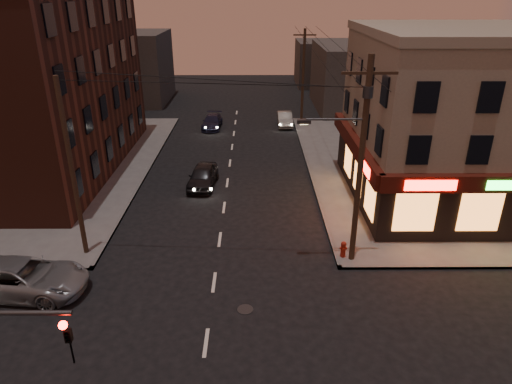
{
  "coord_description": "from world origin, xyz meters",
  "views": [
    {
      "loc": [
        1.87,
        -13.81,
        12.63
      ],
      "look_at": [
        1.99,
        7.24,
        3.2
      ],
      "focal_mm": 32.0,
      "sensor_mm": 36.0,
      "label": 1
    }
  ],
  "objects_px": {
    "sedan_near": "(203,176)",
    "sedan_far": "(212,122)",
    "suv_cross": "(23,278)",
    "fire_hydrant": "(343,248)",
    "sedan_mid": "(285,119)"
  },
  "relations": [
    {
      "from": "sedan_near",
      "to": "sedan_far",
      "type": "distance_m",
      "value": 14.5
    },
    {
      "from": "sedan_far",
      "to": "sedan_near",
      "type": "bearing_deg",
      "value": -85.28
    },
    {
      "from": "suv_cross",
      "to": "fire_hydrant",
      "type": "bearing_deg",
      "value": -73.81
    },
    {
      "from": "sedan_far",
      "to": "suv_cross",
      "type": "bearing_deg",
      "value": -100.61
    },
    {
      "from": "sedan_mid",
      "to": "fire_hydrant",
      "type": "height_order",
      "value": "sedan_mid"
    },
    {
      "from": "suv_cross",
      "to": "sedan_mid",
      "type": "relative_size",
      "value": 1.41
    },
    {
      "from": "suv_cross",
      "to": "fire_hydrant",
      "type": "relative_size",
      "value": 6.6
    },
    {
      "from": "suv_cross",
      "to": "sedan_near",
      "type": "relative_size",
      "value": 1.32
    },
    {
      "from": "sedan_mid",
      "to": "sedan_far",
      "type": "xyz_separation_m",
      "value": [
        -7.2,
        -0.81,
        -0.04
      ]
    },
    {
      "from": "sedan_mid",
      "to": "fire_hydrant",
      "type": "xyz_separation_m",
      "value": [
        1.4,
        -24.76,
        -0.05
      ]
    },
    {
      "from": "fire_hydrant",
      "to": "sedan_near",
      "type": "bearing_deg",
      "value": 130.41
    },
    {
      "from": "sedan_near",
      "to": "fire_hydrant",
      "type": "xyz_separation_m",
      "value": [
        8.06,
        -9.46,
        -0.11
      ]
    },
    {
      "from": "suv_cross",
      "to": "fire_hydrant",
      "type": "xyz_separation_m",
      "value": [
        14.85,
        2.72,
        -0.17
      ]
    },
    {
      "from": "sedan_mid",
      "to": "fire_hydrant",
      "type": "bearing_deg",
      "value": -87.45
    },
    {
      "from": "suv_cross",
      "to": "sedan_far",
      "type": "distance_m",
      "value": 27.39
    }
  ]
}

